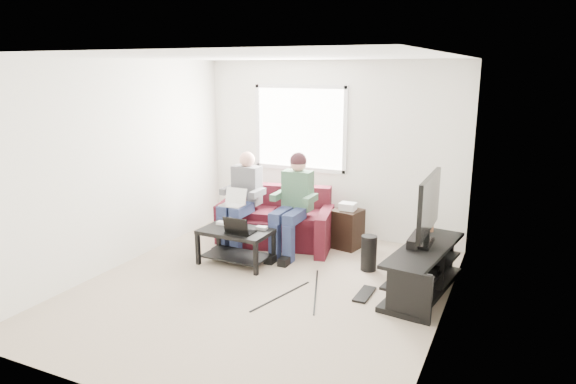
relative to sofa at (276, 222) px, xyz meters
The scene contains 26 objects.
floor 1.67m from the sofa, 69.71° to the right, with size 4.50×4.50×0.00m, color #B8A38F.
ceiling 2.82m from the sofa, 69.71° to the right, with size 4.50×4.50×0.00m, color white.
wall_back 1.35m from the sofa, 51.49° to the left, with size 4.50×4.50×0.00m, color white.
wall_front 3.96m from the sofa, 81.47° to the right, with size 4.50×4.50×0.00m, color white.
wall_left 2.33m from the sofa, 132.99° to the right, with size 4.50×4.50×0.00m, color white.
wall_right 3.15m from the sofa, 30.89° to the right, with size 4.50×4.50×0.00m, color white.
window 1.47m from the sofa, 84.43° to the left, with size 1.48×0.04×1.28m.
sofa is the anchor object (origin of this frame).
person_left 0.65m from the sofa, 144.42° to the right, with size 0.40×0.71×1.33m.
person_right 0.68m from the sofa, 33.67° to the right, with size 0.40×0.71×1.37m.
laptop_silver 0.77m from the sofa, 127.22° to the right, with size 0.32×0.22×0.24m, color silver, non-canonical shape.
coffee_table 0.97m from the sofa, 96.04° to the right, with size 0.92×0.58×0.46m.
laptop_black 1.08m from the sofa, 89.01° to the right, with size 0.34×0.24×0.24m, color black, non-canonical shape.
controller_a 0.94m from the sofa, 114.35° to the right, with size 0.14×0.09×0.04m, color silver.
controller_b 0.83m from the sofa, 104.45° to the right, with size 0.14×0.09×0.04m, color black.
controller_c 0.86m from the sofa, 76.32° to the right, with size 0.14×0.09×0.04m, color gray.
tv_stand 2.41m from the sofa, 19.79° to the right, with size 0.68×1.63×0.52m.
tv 2.47m from the sofa, 17.54° to the right, with size 0.12×1.10×0.81m.
soundbar 2.28m from the sofa, 18.44° to the right, with size 0.12×0.50×0.10m, color black.
drink_cup 2.24m from the sofa, ahead, with size 0.08×0.08×0.12m, color #A26546.
console_white 2.57m from the sofa, 28.20° to the right, with size 0.30×0.22×0.06m, color silver.
console_grey 2.33m from the sofa, 12.82° to the right, with size 0.34×0.26×0.08m, color gray.
console_black 2.43m from the sofa, 20.90° to the right, with size 0.38×0.30×0.07m, color black.
subwoofer 1.60m from the sofa, 17.01° to the right, with size 0.20×0.20×0.45m, color black.
keyboard_floor 2.11m from the sofa, 35.29° to the right, with size 0.15×0.45×0.02m, color black.
end_table 1.04m from the sofa, 12.30° to the left, with size 0.37×0.37×0.65m.
Camera 1 is at (2.61, -4.86, 2.49)m, focal length 32.00 mm.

